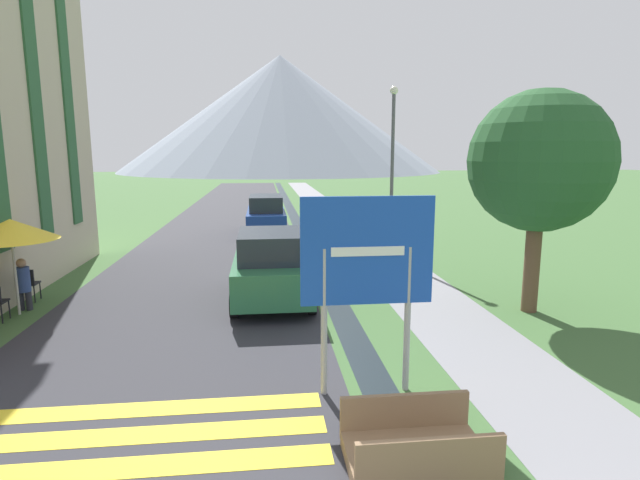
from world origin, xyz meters
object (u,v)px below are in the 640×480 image
(cafe_chair_far_left, at_px, (12,284))
(person_seated_near, at_px, (23,282))
(streetlamp, at_px, (392,160))
(road_sign, at_px, (367,266))
(footbridge, at_px, (416,447))
(cafe_umbrella_middle_yellow, at_px, (11,230))
(parked_car_near, at_px, (272,267))
(parked_car_far, at_px, (266,215))
(cafe_chair_far_right, at_px, (28,282))
(tree_by_path, at_px, (540,162))

(cafe_chair_far_left, bearing_deg, person_seated_near, -75.32)
(streetlamp, bearing_deg, road_sign, -106.51)
(road_sign, relative_size, footbridge, 1.82)
(cafe_chair_far_left, bearing_deg, cafe_umbrella_middle_yellow, -87.29)
(parked_car_near, height_order, cafe_chair_far_left, parked_car_near)
(parked_car_near, height_order, parked_car_far, same)
(cafe_chair_far_right, relative_size, person_seated_near, 0.67)
(person_seated_near, relative_size, streetlamp, 0.21)
(parked_car_near, relative_size, cafe_umbrella_middle_yellow, 1.70)
(cafe_chair_far_right, bearing_deg, parked_car_far, 55.46)
(road_sign, height_order, footbridge, road_sign)
(person_seated_near, distance_m, streetlamp, 11.63)
(cafe_umbrella_middle_yellow, relative_size, person_seated_near, 1.78)
(cafe_chair_far_left, height_order, streetlamp, streetlamp)
(cafe_chair_far_left, bearing_deg, streetlamp, -6.01)
(cafe_chair_far_right, relative_size, cafe_umbrella_middle_yellow, 0.38)
(cafe_chair_far_right, distance_m, cafe_umbrella_middle_yellow, 1.84)
(parked_car_far, xyz_separation_m, streetlamp, (4.36, -5.67, 2.56))
(streetlamp, bearing_deg, cafe_chair_far_right, -158.36)
(footbridge, xyz_separation_m, person_seated_near, (-7.51, 6.91, 0.47))
(cafe_umbrella_middle_yellow, distance_m, tree_by_path, 12.12)
(parked_car_near, distance_m, streetlamp, 6.94)
(tree_by_path, bearing_deg, streetlamp, 105.91)
(parked_car_far, height_order, tree_by_path, tree_by_path)
(tree_by_path, bearing_deg, person_seated_near, 173.22)
(road_sign, xyz_separation_m, tree_by_path, (4.71, 3.59, 1.49))
(tree_by_path, bearing_deg, parked_car_far, 117.25)
(person_seated_near, height_order, streetlamp, streetlamp)
(parked_car_near, distance_m, tree_by_path, 6.77)
(cafe_chair_far_left, distance_m, streetlamp, 11.91)
(cafe_chair_far_left, distance_m, tree_by_path, 13.02)
(parked_car_near, xyz_separation_m, parked_car_far, (-0.08, 10.50, 0.00))
(parked_car_far, distance_m, cafe_chair_far_right, 11.53)
(cafe_chair_far_left, xyz_separation_m, person_seated_near, (0.52, -0.57, 0.19))
(cafe_chair_far_left, distance_m, cafe_umbrella_middle_yellow, 1.83)
(cafe_chair_far_right, height_order, cafe_chair_far_left, same)
(parked_car_near, height_order, tree_by_path, tree_by_path)
(cafe_chair_far_right, height_order, cafe_umbrella_middle_yellow, cafe_umbrella_middle_yellow)
(cafe_chair_far_right, relative_size, streetlamp, 0.14)
(footbridge, distance_m, person_seated_near, 10.21)
(footbridge, bearing_deg, tree_by_path, 50.77)
(road_sign, bearing_deg, parked_car_near, 105.16)
(parked_car_far, xyz_separation_m, person_seated_near, (-5.83, -10.52, -0.21))
(road_sign, xyz_separation_m, cafe_chair_far_right, (-7.50, 5.73, -1.52))
(road_sign, bearing_deg, streetlamp, 73.49)
(footbridge, height_order, parked_car_near, parked_car_near)
(footbridge, bearing_deg, parked_car_far, 95.49)
(road_sign, distance_m, streetlamp, 10.38)
(road_sign, height_order, person_seated_near, road_sign)
(cafe_umbrella_middle_yellow, bearing_deg, person_seated_near, 91.55)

